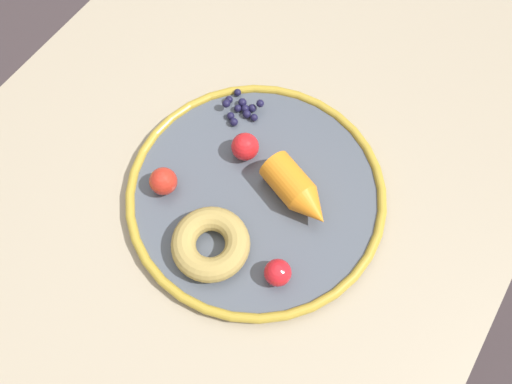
% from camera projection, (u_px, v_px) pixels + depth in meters
% --- Properties ---
extents(ground_plane, '(6.00, 6.00, 0.00)m').
position_uv_depth(ground_plane, '(246.00, 304.00, 1.37)').
color(ground_plane, '#3B3133').
extents(dining_table, '(1.16, 0.72, 0.75)m').
position_uv_depth(dining_table, '(238.00, 202.00, 0.78)').
color(dining_table, tan).
rests_on(dining_table, ground_plane).
extents(plate, '(0.33, 0.33, 0.02)m').
position_uv_depth(plate, '(256.00, 193.00, 0.67)').
color(plate, '#484F5B').
rests_on(plate, dining_table).
extents(carrot_orange, '(0.08, 0.11, 0.04)m').
position_uv_depth(carrot_orange, '(298.00, 192.00, 0.64)').
color(carrot_orange, orange).
rests_on(carrot_orange, plate).
extents(donut, '(0.13, 0.13, 0.03)m').
position_uv_depth(donut, '(211.00, 244.00, 0.62)').
color(donut, '#A88D49').
rests_on(donut, plate).
extents(blueberry_pile, '(0.05, 0.06, 0.02)m').
position_uv_depth(blueberry_pile, '(241.00, 108.00, 0.71)').
color(blueberry_pile, '#191638').
rests_on(blueberry_pile, plate).
extents(tomato_near, '(0.03, 0.03, 0.03)m').
position_uv_depth(tomato_near, '(278.00, 273.00, 0.60)').
color(tomato_near, red).
rests_on(tomato_near, plate).
extents(tomato_mid, '(0.04, 0.04, 0.04)m').
position_uv_depth(tomato_mid, '(245.00, 147.00, 0.67)').
color(tomato_mid, red).
rests_on(tomato_mid, plate).
extents(tomato_far, '(0.04, 0.04, 0.04)m').
position_uv_depth(tomato_far, '(163.00, 181.00, 0.65)').
color(tomato_far, red).
rests_on(tomato_far, plate).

